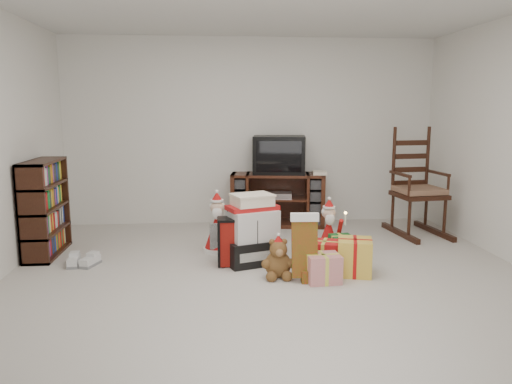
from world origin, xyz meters
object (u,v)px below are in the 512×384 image
gift_cluster (337,257)px  rocking_chair (417,196)px  crt_television (279,155)px  teddy_bear (278,261)px  sneaker_pair (82,261)px  bookshelf (45,210)px  mrs_claus_figurine (217,228)px  santa_figurine (328,234)px  red_suitcase (237,241)px  tv_stand (278,199)px  gift_pile (252,234)px

gift_cluster → rocking_chair: bearing=45.7°
rocking_chair → crt_television: (-1.67, 0.59, 0.48)m
teddy_bear → sneaker_pair: 2.00m
bookshelf → gift_cluster: 3.13m
mrs_claus_figurine → santa_figurine: bearing=-12.4°
gift_cluster → crt_television: crt_television is taller
bookshelf → santa_figurine: size_ratio=1.65×
gift_cluster → red_suitcase: bearing=163.9°
rocking_chair → gift_cluster: size_ratio=1.49×
tv_stand → rocking_chair: rocking_chair is taller
bookshelf → red_suitcase: bearing=-15.3°
rocking_chair → mrs_claus_figurine: size_ratio=2.07×
rocking_chair → crt_television: rocking_chair is taller
gift_cluster → crt_television: (-0.32, 1.97, 0.81)m
tv_stand → sneaker_pair: 2.71m
crt_television → rocking_chair: bearing=-11.0°
rocking_chair → sneaker_pair: size_ratio=4.30×
mrs_claus_figurine → bookshelf: bearing=178.7°
rocking_chair → sneaker_pair: bearing=-172.3°
gift_pile → santa_figurine: (0.84, 0.19, -0.07)m
teddy_bear → santa_figurine: santa_figurine is taller
tv_stand → crt_television: 0.60m
mrs_claus_figurine → sneaker_pair: bearing=-163.5°
teddy_bear → sneaker_pair: bearing=165.0°
santa_figurine → sneaker_pair: bearing=-176.7°
red_suitcase → crt_television: bearing=69.1°
gift_pile → sneaker_pair: (-1.72, 0.04, -0.26)m
santa_figurine → mrs_claus_figurine: mrs_claus_figurine is taller
santa_figurine → mrs_claus_figurine: (-1.19, 0.26, 0.02)m
gift_pile → gift_cluster: gift_pile is taller
sneaker_pair → mrs_claus_figurine: bearing=21.3°
gift_pile → teddy_bear: size_ratio=1.90×
teddy_bear → mrs_claus_figurine: mrs_claus_figurine is taller
bookshelf → crt_television: 2.95m
rocking_chair → gift_cluster: (-1.35, -1.39, -0.33)m
rocking_chair → sneaker_pair: 4.03m
red_suitcase → santa_figurine: 1.02m
tv_stand → bookshelf: bookshelf is taller
mrs_claus_figurine → sneaker_pair: (-1.37, -0.41, -0.21)m
tv_stand → red_suitcase: 1.80m
tv_stand → bookshelf: (-2.66, -1.13, 0.14)m
tv_stand → rocking_chair: bearing=-11.1°
sneaker_pair → crt_television: (2.21, 1.59, 0.91)m
santa_figurine → bookshelf: bearing=174.3°
gift_pile → teddy_bear: (0.20, -0.47, -0.14)m
red_suitcase → sneaker_pair: bearing=175.9°
santa_figurine → gift_cluster: santa_figurine is taller
gift_cluster → crt_television: bearing=99.1°
tv_stand → bookshelf: size_ratio=1.25×
bookshelf → gift_pile: (2.19, -0.49, -0.19)m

